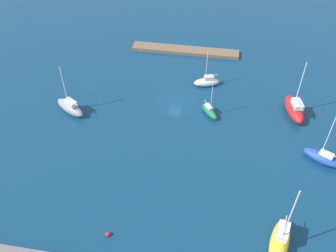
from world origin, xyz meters
The scene contains 9 objects.
water centered at (0.00, 0.00, 0.00)m, with size 160.00×160.00×0.00m, color navy.
pier_dock centered at (0.48, -18.35, 0.38)m, with size 24.25×3.10×0.76m, color brown.
sailboat_blue_along_channel centered at (-25.55, 11.28, 0.95)m, with size 6.35×4.78×9.57m.
sailboat_white_far_south centered at (-5.46, -6.16, 0.98)m, with size 5.41×3.04×8.05m.
sailboat_gray_by_breakwater centered at (18.77, 6.12, 1.16)m, with size 6.97×5.44×9.74m.
sailboat_yellow_outer_mooring centered at (-17.90, 27.92, 1.44)m, with size 4.02×7.68×12.52m.
sailboat_green_lone_north centered at (-6.74, 2.72, 0.82)m, with size 3.83×4.49×7.52m.
sailboat_red_near_pier centered at (-22.03, 0.06, 1.38)m, with size 4.25×8.09×11.02m.
mooring_buoy_red centered at (4.71, 29.94, 0.32)m, with size 0.65×0.65×0.65m, color red.
Camera 1 is at (-7.69, 54.91, 44.90)m, focal length 39.50 mm.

